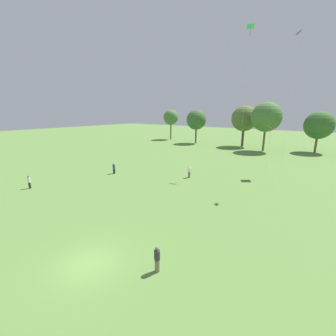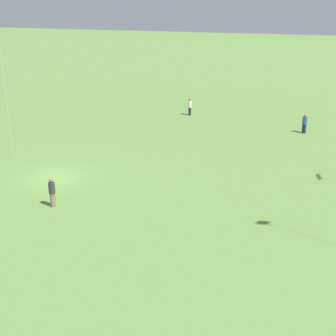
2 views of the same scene
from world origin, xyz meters
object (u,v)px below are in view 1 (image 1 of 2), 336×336
at_px(kite_2, 296,51).
at_px(kite_3, 271,129).
at_px(person_0, 157,259).
at_px(person_2, 114,168).
at_px(person_4, 29,182).
at_px(person_3, 189,172).
at_px(kite_0, 250,36).

distance_m(kite_2, kite_3, 10.20).
xyz_separation_m(person_0, kite_3, (-0.16, 25.94, 6.28)).
height_order(person_2, person_4, person_4).
height_order(person_3, kite_2, kite_2).
bearing_deg(kite_2, person_2, -32.27).
height_order(person_2, kite_3, kite_3).
relative_size(person_3, kite_0, 0.08).
relative_size(person_0, person_3, 1.00).
bearing_deg(person_3, person_2, -42.07).
xyz_separation_m(person_3, kite_0, (4.45, 8.52, 19.33)).
bearing_deg(person_4, kite_2, -78.35).
xyz_separation_m(person_2, kite_0, (15.04, 13.82, 19.33)).
distance_m(person_0, kite_3, 26.69).
bearing_deg(person_3, person_4, -18.62).
relative_size(person_2, kite_3, 0.22).
distance_m(person_3, kite_3, 13.28).
bearing_deg(kite_0, kite_3, 22.16).
distance_m(person_0, kite_0, 33.42).
bearing_deg(person_0, kite_0, 14.05).
bearing_deg(kite_0, person_0, -46.00).
relative_size(person_4, kite_0, 0.08).
relative_size(kite_0, kite_2, 1.19).
bearing_deg(kite_2, person_0, 28.92).
xyz_separation_m(person_0, kite_0, (-4.62, 26.89, 19.30)).
distance_m(person_2, kite_0, 28.12).
relative_size(person_2, person_4, 1.00).
distance_m(person_4, kite_3, 33.53).
relative_size(person_0, kite_0, 0.08).
xyz_separation_m(person_0, kite_2, (2.43, 22.25, 15.44)).
bearing_deg(person_2, kite_0, 166.19).
relative_size(person_3, kite_3, 0.22).
distance_m(person_2, kite_3, 24.20).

